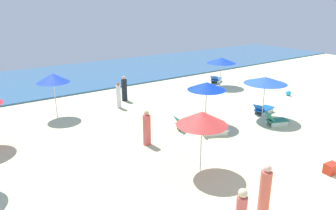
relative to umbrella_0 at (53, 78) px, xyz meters
name	(u,v)px	position (x,y,z in m)	size (l,w,h in m)	color
ocean	(89,74)	(5.74, 9.57, -2.26)	(60.00, 11.37, 0.12)	#32618B
umbrella_0	(53,78)	(0.00, 0.00, 0.00)	(1.81, 1.81, 2.58)	silver
umbrella_1	(266,80)	(9.49, -6.97, -0.09)	(2.35, 2.35, 2.43)	silver
lounge_chair_1_0	(276,120)	(9.20, -8.09, -2.03)	(1.37, 0.94, 0.79)	silver
lounge_chair_1_1	(263,109)	(10.22, -6.47, -2.05)	(1.61, 0.89, 0.69)	silver
umbrella_2	(221,60)	(12.61, -0.39, -0.25)	(2.24, 2.24, 2.29)	silver
lounge_chair_2_0	(216,79)	(13.25, 0.73, -2.05)	(1.60, 1.27, 0.69)	silver
umbrella_5	(207,86)	(6.20, -5.82, -0.16)	(2.03, 2.03, 2.37)	silver
lounge_chair_5_0	(212,129)	(5.58, -7.02, -2.04)	(1.58, 1.20, 0.72)	silver
lounge_chair_5_1	(186,124)	(5.00, -5.67, -2.04)	(1.34, 0.73, 0.71)	silver
umbrella_7	(202,118)	(2.77, -9.36, -0.12)	(1.95, 1.95, 2.47)	silver
beachgoer_0	(119,96)	(3.69, -0.53, -1.53)	(0.31, 0.31, 1.65)	silver
beachgoer_1	(147,129)	(2.33, -6.10, -1.55)	(0.50, 0.50, 1.66)	#D75451
beachgoer_3	(124,89)	(4.69, 0.61, -1.54)	(0.53, 0.53, 1.69)	black
beachgoer_4	(265,191)	(2.65, -12.47, -1.51)	(0.46, 0.46, 1.72)	#DF5F4F
beach_ball_0	(288,93)	(14.77, -5.07, -2.14)	(0.37, 0.37, 0.37)	#23A3E2
cooler_box_1	(331,168)	(6.76, -12.42, -2.11)	(0.53, 0.36, 0.41)	red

